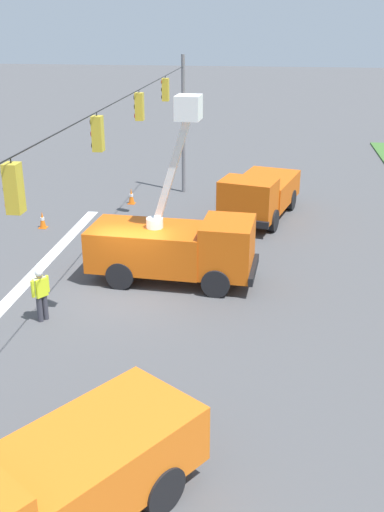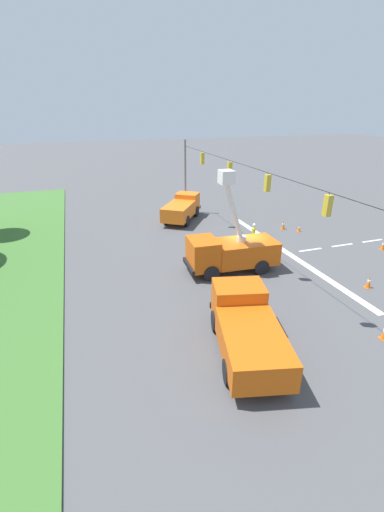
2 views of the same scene
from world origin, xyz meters
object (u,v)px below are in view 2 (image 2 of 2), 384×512
(utility_truck_bucket_lift, at_px, (230,251))
(utility_truck_support_far, at_px, (182,208))
(traffic_cone_mid_right, at_px, (283,225))
(traffic_cone_foreground_left, at_px, (299,228))
(utility_truck_support_near, at_px, (246,327))
(traffic_cone_foreground_right, at_px, (383,245))
(road_worker, at_px, (254,233))
(traffic_cone_near_bucket, at_px, (369,282))

(utility_truck_bucket_lift, xyz_separation_m, utility_truck_support_far, (11.73, -0.31, -0.25))
(utility_truck_bucket_lift, height_order, traffic_cone_mid_right, utility_truck_bucket_lift)
(traffic_cone_foreground_left, bearing_deg, utility_truck_support_near, 137.48)
(utility_truck_support_far, xyz_separation_m, traffic_cone_foreground_left, (-6.55, -8.74, -0.87))
(utility_truck_support_near, distance_m, traffic_cone_foreground_right, 17.03)
(utility_truck_support_far, bearing_deg, traffic_cone_foreground_left, -126.85)
(utility_truck_bucket_lift, distance_m, road_worker, 5.19)
(utility_truck_bucket_lift, distance_m, traffic_cone_foreground_left, 10.49)
(traffic_cone_foreground_right, relative_size, traffic_cone_near_bucket, 1.02)
(utility_truck_bucket_lift, relative_size, traffic_cone_foreground_left, 10.57)
(traffic_cone_foreground_left, bearing_deg, road_worker, 106.01)
(traffic_cone_mid_right, relative_size, traffic_cone_near_bucket, 1.04)
(road_worker, relative_size, traffic_cone_foreground_left, 2.82)
(utility_truck_support_far, height_order, traffic_cone_foreground_left, utility_truck_support_far)
(utility_truck_support_far, distance_m, traffic_cone_near_bucket, 17.92)
(traffic_cone_foreground_left, xyz_separation_m, traffic_cone_mid_right, (1.02, 0.98, 0.10))
(traffic_cone_foreground_left, distance_m, traffic_cone_mid_right, 1.42)
(traffic_cone_foreground_left, distance_m, traffic_cone_near_bucket, 10.29)
(road_worker, height_order, traffic_cone_foreground_right, road_worker)
(utility_truck_bucket_lift, height_order, traffic_cone_foreground_left, utility_truck_bucket_lift)
(utility_truck_bucket_lift, bearing_deg, road_worker, -45.41)
(traffic_cone_mid_right, bearing_deg, utility_truck_support_near, 142.09)
(traffic_cone_foreground_right, height_order, traffic_cone_near_bucket, traffic_cone_foreground_right)
(utility_truck_bucket_lift, relative_size, traffic_cone_foreground_right, 8.39)
(utility_truck_support_near, height_order, traffic_cone_mid_right, utility_truck_support_near)
(road_worker, xyz_separation_m, traffic_cone_foreground_left, (1.54, -5.37, -0.70))
(traffic_cone_mid_right, bearing_deg, traffic_cone_foreground_left, -135.97)
(traffic_cone_foreground_right, relative_size, traffic_cone_mid_right, 0.98)
(utility_truck_support_near, bearing_deg, traffic_cone_mid_right, -37.91)
(utility_truck_support_near, bearing_deg, traffic_cone_near_bucket, -73.89)
(traffic_cone_near_bucket, bearing_deg, utility_truck_bucket_lift, 54.82)
(utility_truck_support_near, xyz_separation_m, road_worker, (11.33, -6.43, -0.19))
(utility_truck_support_far, relative_size, traffic_cone_mid_right, 7.48)
(road_worker, height_order, traffic_cone_mid_right, road_worker)
(traffic_cone_foreground_left, height_order, traffic_cone_mid_right, traffic_cone_mid_right)
(traffic_cone_foreground_left, distance_m, traffic_cone_foreground_right, 6.69)
(utility_truck_bucket_lift, height_order, utility_truck_support_near, utility_truck_bucket_lift)
(utility_truck_support_far, distance_m, traffic_cone_mid_right, 9.56)
(utility_truck_support_near, distance_m, road_worker, 13.03)
(utility_truck_support_far, bearing_deg, utility_truck_bucket_lift, 178.49)
(utility_truck_support_near, height_order, road_worker, utility_truck_support_near)
(traffic_cone_mid_right, distance_m, traffic_cone_near_bucket, 11.14)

